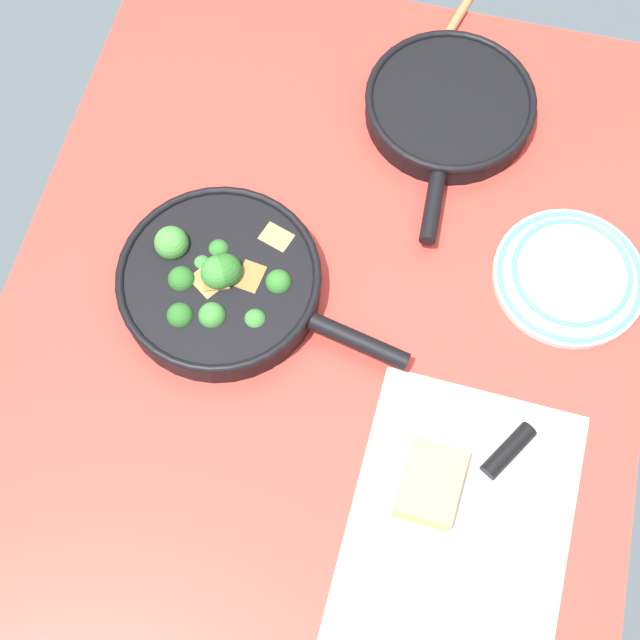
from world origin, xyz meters
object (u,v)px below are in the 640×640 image
Objects in this scene: grater_knife at (478,483)px; dinner_plate_stack at (570,275)px; cheese_block at (430,484)px; skillet_broccoli at (221,281)px; wooden_spoon at (447,35)px; skillet_eggs at (449,107)px.

grater_knife is 0.33m from dinner_plate_stack.
cheese_block is at bearing -22.18° from dinner_plate_stack.
cheese_block is (0.02, -0.06, 0.01)m from grater_knife.
skillet_broccoli is 0.56m from wooden_spoon.
skillet_broccoli is 4.03× the size of cheese_block.
skillet_eggs is at bearing -137.60° from dinner_plate_stack.
skillet_broccoli is at bearing -83.97° from grater_knife.
dinner_plate_stack is (-0.13, 0.47, -0.02)m from skillet_broccoli.
grater_knife is at bearing 106.99° from cheese_block.
cheese_block reaches higher than wooden_spoon.
skillet_eggs is at bearing 67.05° from skillet_broccoli.
grater_knife is at bearing -13.82° from skillet_broccoli.
cheese_block reaches higher than grater_knife.
wooden_spoon is 1.55× the size of grater_knife.
cheese_block is (0.21, 0.33, -0.01)m from skillet_broccoli.
skillet_eggs and cheese_block have the same top height.
skillet_broccoli is at bearing -122.23° from cheese_block.
dinner_plate_stack is at bearing 157.82° from cheese_block.
dinner_plate_stack is at bearing -161.70° from grater_knife.
cheese_block is 0.48× the size of dinner_plate_stack.
skillet_eggs is (-0.36, 0.25, -0.01)m from skillet_broccoli.
cheese_block is at bearing -20.01° from skillet_broccoli.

